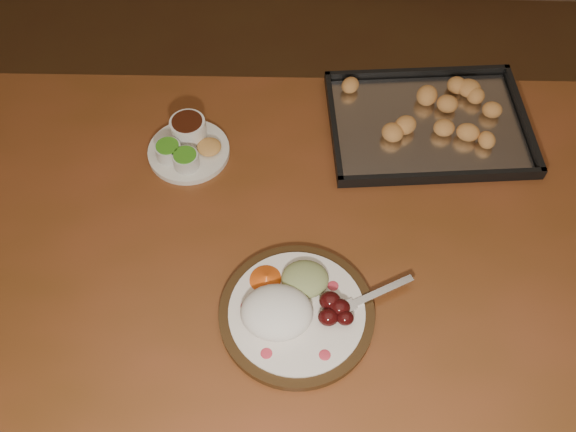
{
  "coord_description": "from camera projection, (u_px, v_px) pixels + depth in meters",
  "views": [
    {
      "loc": [
        -0.22,
        -0.43,
        1.8
      ],
      "look_at": [
        -0.24,
        0.28,
        0.77
      ],
      "focal_mm": 40.0,
      "sensor_mm": 36.0,
      "label": 1
    }
  ],
  "objects": [
    {
      "name": "dinner_plate",
      "position": [
        293.0,
        309.0,
        1.14
      ],
      "size": [
        0.35,
        0.28,
        0.06
      ],
      "rotation": [
        0.0,
        0.0,
        0.16
      ],
      "color": "#321F0E",
      "rests_on": "dining_table"
    },
    {
      "name": "condiment_saucer",
      "position": [
        187.0,
        145.0,
        1.35
      ],
      "size": [
        0.17,
        0.17,
        0.06
      ],
      "rotation": [
        0.0,
        0.0,
        -0.21
      ],
      "color": "silver",
      "rests_on": "dining_table"
    },
    {
      "name": "baking_tray",
      "position": [
        428.0,
        123.0,
        1.4
      ],
      "size": [
        0.45,
        0.35,
        0.04
      ],
      "rotation": [
        0.0,
        0.0,
        0.09
      ],
      "color": "black",
      "rests_on": "dining_table"
    },
    {
      "name": "dining_table",
      "position": [
        296.0,
        265.0,
        1.32
      ],
      "size": [
        1.51,
        0.92,
        0.75
      ],
      "rotation": [
        0.0,
        0.0,
        0.01
      ],
      "color": "brown",
      "rests_on": "ground"
    }
  ]
}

